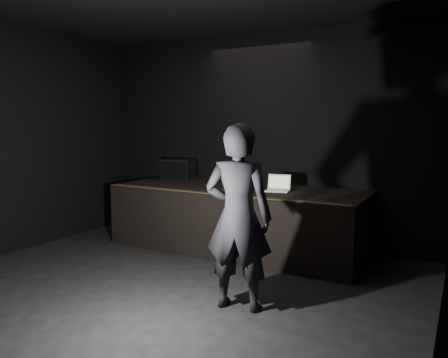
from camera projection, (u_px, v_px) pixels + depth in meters
ground at (121, 312)px, 4.69m from camera, size 7.00×7.00×0.00m
room_walls at (115, 123)px, 4.44m from camera, size 6.10×7.10×3.52m
stage_riser at (238, 218)px, 7.00m from camera, size 4.00×1.50×1.00m
riser_lip at (215, 194)px, 6.32m from camera, size 3.92×0.10×0.01m
stage_monitor at (178, 169)px, 7.94m from camera, size 0.59×0.46×0.37m
cable at (227, 181)px, 7.68m from camera, size 0.96×0.24×0.02m
laptop at (278, 187)px, 6.60m from camera, size 0.40×0.37×0.24m
beer_can at (234, 185)px, 6.68m from camera, size 0.07×0.07×0.16m
plastic_cup at (260, 183)px, 7.09m from camera, size 0.08×0.08×0.09m
wii_remote at (222, 191)px, 6.47m from camera, size 0.14×0.15×0.03m
person at (238, 217)px, 4.69m from camera, size 0.82×0.62×2.02m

